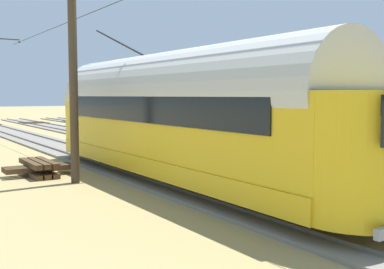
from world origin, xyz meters
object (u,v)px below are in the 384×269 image
vintage_streetcar (175,115)px  catenary_pole_mid_near (76,69)px  coach_adjacent (286,110)px  spare_tie_stack (39,168)px  boxcar_far_siding (207,111)px  switch_stand (222,128)px

vintage_streetcar → catenary_pole_mid_near: catenary_pole_mid_near is taller
coach_adjacent → spare_tie_stack: coach_adjacent is taller
catenary_pole_mid_near → coach_adjacent: bearing=-168.7°
boxcar_far_siding → switch_stand: size_ratio=11.52×
boxcar_far_siding → spare_tie_stack: bearing=5.2°
vintage_streetcar → coach_adjacent: bearing=-155.0°
switch_stand → spare_tie_stack: (14.22, 8.02, -0.43)m
coach_adjacent → switch_stand: 8.12m
vintage_streetcar → boxcar_far_siding: bearing=-134.0°
vintage_streetcar → catenary_pole_mid_near: size_ratio=2.34×
boxcar_far_siding → catenary_pole_mid_near: (7.19, 2.84, 1.56)m
coach_adjacent → switch_stand: size_ratio=9.01×
vintage_streetcar → coach_adjacent: vintage_streetcar is taller
vintage_streetcar → catenary_pole_mid_near: 3.56m
vintage_streetcar → coach_adjacent: (-9.13, -4.26, -0.09)m
boxcar_far_siding → catenary_pole_mid_near: size_ratio=2.00×
vintage_streetcar → spare_tie_stack: vintage_streetcar is taller
coach_adjacent → vintage_streetcar: bearing=25.0°
coach_adjacent → boxcar_far_siding: (4.56, -0.48, 0.00)m
spare_tie_stack → catenary_pole_mid_near: bearing=108.6°
switch_stand → spare_tie_stack: 16.33m
coach_adjacent → switch_stand: coach_adjacent is taller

